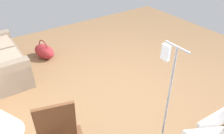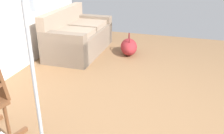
{
  "view_description": "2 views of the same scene",
  "coord_description": "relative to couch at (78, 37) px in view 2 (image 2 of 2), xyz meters",
  "views": [
    {
      "loc": [
        -2.51,
        2.2,
        2.61
      ],
      "look_at": [
        -0.18,
        0.6,
        0.8
      ],
      "focal_mm": 36.66,
      "sensor_mm": 36.0,
      "label": 1
    },
    {
      "loc": [
        -2.51,
        -0.1,
        1.77
      ],
      "look_at": [
        -0.19,
        0.59,
        0.7
      ],
      "focal_mm": 40.23,
      "sensor_mm": 36.0,
      "label": 2
    }
  ],
  "objects": [
    {
      "name": "couch",
      "position": [
        0.0,
        0.0,
        0.0
      ],
      "size": [
        1.61,
        0.86,
        0.85
      ],
      "color": "#7D6C5C",
      "rests_on": "ground"
    },
    {
      "name": "duffel_bag",
      "position": [
        0.17,
        -1.0,
        -0.15
      ],
      "size": [
        0.62,
        0.46,
        0.43
      ],
      "color": "maroon",
      "rests_on": "ground"
    },
    {
      "name": "ground_plane",
      "position": [
        -1.87,
        -1.91,
        -0.31
      ],
      "size": [
        7.03,
        7.03,
        0.0
      ],
      "primitive_type": "plane",
      "color": "olive"
    }
  ]
}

